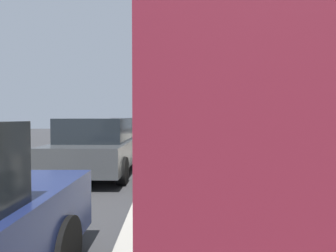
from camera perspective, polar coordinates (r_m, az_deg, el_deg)
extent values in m
plane|color=#333335|center=(12.15, -7.54, -5.62)|extent=(56.00, 56.00, 0.00)
cube|color=#A39E93|center=(12.16, 8.14, -5.26)|extent=(28.00, 4.60, 0.15)
cube|color=gold|center=(12.96, -21.78, -5.25)|extent=(28.00, 0.14, 0.01)
cylinder|color=black|center=(3.05, -20.31, -22.00)|extent=(0.64, 0.22, 0.64)
cylinder|color=black|center=(9.78, -16.05, -5.55)|extent=(0.64, 0.23, 0.64)
cylinder|color=black|center=(9.43, -6.19, -5.76)|extent=(0.64, 0.23, 0.64)
cylinder|color=black|center=(7.31, -22.18, -8.05)|extent=(0.64, 0.23, 0.64)
cylinder|color=black|center=(6.83, -8.95, -8.62)|extent=(0.64, 0.23, 0.64)
cube|color=#383A3D|center=(8.25, -13.16, -4.96)|extent=(4.31, 1.87, 0.64)
cube|color=black|center=(8.00, -13.56, -0.71)|extent=(2.25, 1.63, 0.60)
cylinder|color=black|center=(15.99, -9.58, -2.72)|extent=(0.64, 0.23, 0.64)
cylinder|color=black|center=(15.84, -3.55, -2.74)|extent=(0.64, 0.23, 0.64)
cylinder|color=black|center=(13.26, -11.32, -3.63)|extent=(0.64, 0.23, 0.64)
cylinder|color=black|center=(13.07, -4.04, -3.68)|extent=(0.64, 0.23, 0.64)
cube|color=maroon|center=(14.50, -7.09, -2.08)|extent=(4.52, 1.89, 0.64)
cube|color=black|center=(14.25, -7.19, 0.35)|extent=(2.36, 1.65, 0.60)
cylinder|color=black|center=(21.89, -7.28, -1.53)|extent=(0.65, 0.25, 0.64)
cylinder|color=black|center=(21.81, -2.88, -1.53)|extent=(0.65, 0.25, 0.64)
cylinder|color=black|center=(19.06, -8.02, -2.01)|extent=(0.65, 0.25, 0.64)
cylinder|color=black|center=(18.97, -2.96, -2.01)|extent=(0.65, 0.25, 0.64)
cube|color=black|center=(20.40, -5.28, -0.99)|extent=(4.67, 1.98, 0.64)
cube|color=black|center=(20.15, -5.32, 0.74)|extent=(2.45, 1.69, 0.60)
cylinder|color=black|center=(14.71, 1.96, -2.10)|extent=(0.20, 0.20, 0.84)
cylinder|color=black|center=(14.42, 3.04, -2.17)|extent=(0.20, 0.20, 0.84)
cube|color=black|center=(14.53, 2.50, 0.94)|extent=(0.55, 0.56, 0.72)
sphere|color=brown|center=(14.54, 2.50, 2.81)|extent=(0.23, 0.23, 0.23)
cylinder|color=black|center=(5.32, 5.26, -9.20)|extent=(0.18, 0.18, 0.77)
cylinder|color=black|center=(5.07, 8.09, -9.76)|extent=(0.18, 0.18, 0.77)
cube|color=slate|center=(5.10, 6.67, -1.59)|extent=(0.49, 0.52, 0.66)
sphere|color=brown|center=(5.10, 6.68, 3.29)|extent=(0.21, 0.21, 0.21)
cylinder|color=#2D2D19|center=(15.44, -0.52, 3.16)|extent=(0.12, 0.12, 3.58)
cube|color=black|center=(15.65, -0.52, 11.01)|extent=(0.26, 0.26, 0.70)
sphere|color=red|center=(15.83, -0.52, 11.67)|extent=(0.14, 0.14, 0.14)
sphere|color=orange|center=(15.79, -0.52, 10.88)|extent=(0.14, 0.14, 0.14)
sphere|color=green|center=(15.76, -0.51, 10.09)|extent=(0.14, 0.14, 0.14)
cube|color=black|center=(4.88, 7.35, -11.85)|extent=(0.34, 0.22, 0.50)
cylinder|color=#4C4C4C|center=(4.80, 7.37, -6.85)|extent=(0.03, 0.03, 0.36)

